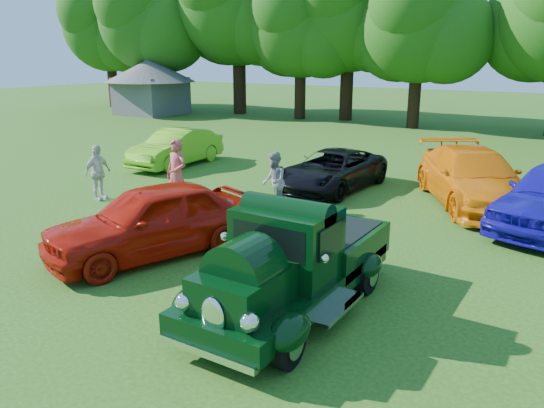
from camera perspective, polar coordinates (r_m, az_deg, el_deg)
The scene contains 11 objects.
ground at distance 10.28m, azimuth -6.88°, elevation -8.48°, with size 120.00×120.00×0.00m, color #1F4F12.
hero_pickup at distance 8.97m, azimuth 2.30°, elevation -6.55°, with size 2.20×4.73×1.85m.
red_convertible at distance 11.65m, azimuth -12.74°, elevation -1.69°, with size 1.85×4.60×1.57m, color #AF1407.
back_car_lime at distance 21.05m, azimuth -10.26°, elevation 5.99°, with size 1.49×4.28×1.41m, color #60B718.
back_car_black at distance 17.09m, azimuth 6.48°, elevation 3.63°, with size 2.09×4.53×1.26m, color black.
back_car_orange at distance 16.29m, azimuth 20.81°, elevation 2.67°, with size 2.22×5.47×1.59m, color orange.
spectator_pink at distance 15.10m, azimuth -10.21°, elevation 3.20°, with size 0.71×0.47×1.95m, color #BE4E50.
spectator_grey at distance 14.66m, azimuth 0.21°, elevation 2.45°, with size 0.80×0.62×1.64m, color gray.
spectator_white at distance 16.55m, azimuth -18.26°, elevation 3.22°, with size 0.97×0.40×1.65m, color beige.
gazebo at distance 39.79m, azimuth -12.95°, elevation 12.84°, with size 6.40×6.40×3.90m.
tree_line at distance 32.31m, azimuth 22.03°, elevation 19.04°, with size 64.47×9.99×11.86m.
Camera 1 is at (5.98, -7.23, 4.21)m, focal length 35.00 mm.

